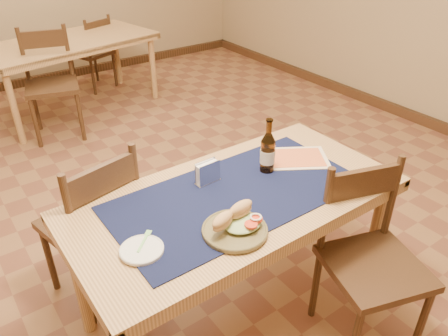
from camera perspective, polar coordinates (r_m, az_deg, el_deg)
room at (r=2.45m, az=-10.13°, el=18.21°), size 6.04×7.04×2.84m
main_table at (r=2.12m, az=1.58°, el=-5.35°), size 1.60×0.80×0.75m
placemat at (r=2.07m, az=1.62°, el=-3.46°), size 1.20×0.60×0.01m
baseboard at (r=3.04m, az=-7.79°, el=-7.35°), size 6.00×7.00×0.10m
back_table at (r=4.90m, az=-19.75°, el=14.52°), size 1.86×1.16×0.75m
chair_main_far at (r=2.42m, az=-16.58°, el=-6.92°), size 0.52×0.52×0.95m
chair_main_near at (r=2.24m, az=18.56°, el=-11.06°), size 0.54×0.54×0.93m
chair_back_near at (r=4.42m, az=-21.61°, el=10.38°), size 0.57×0.57×1.00m
chair_back_far at (r=5.52m, az=-16.66°, el=14.34°), size 0.51×0.51×0.86m
sandwich_plate at (r=1.84m, az=1.59°, el=-7.47°), size 0.28×0.28×0.11m
side_plate at (r=1.78m, az=-10.71°, el=-10.41°), size 0.18×0.18×0.01m
fork at (r=1.82m, az=-10.30°, el=-9.12°), size 0.11×0.10×0.00m
beer_bottle at (r=2.21m, az=5.73°, el=2.07°), size 0.08×0.08×0.29m
napkin_holder at (r=2.13m, az=-2.16°, el=-0.63°), size 0.13×0.05×0.12m
menu_card at (r=2.39m, az=9.42°, el=1.31°), size 0.41×0.38×0.01m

